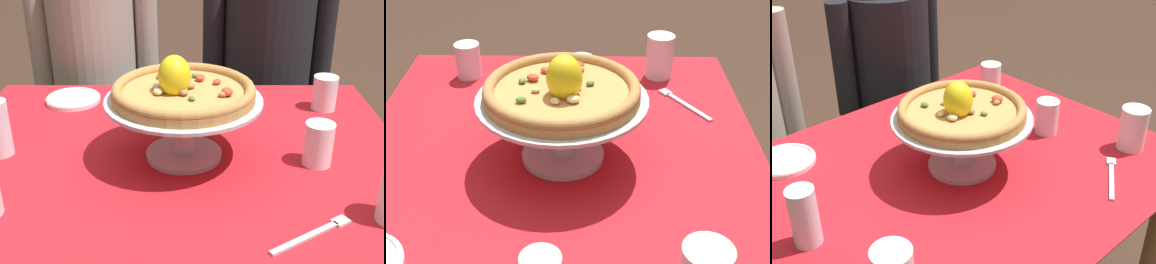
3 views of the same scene
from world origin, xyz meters
The scene contains 7 objects.
dining_table centered at (0.00, 0.00, 0.60)m, with size 1.12×0.92×0.71m.
pizza_stand centered at (0.02, -0.01, 0.81)m, with size 0.36×0.36×0.15m.
pizza centered at (0.02, -0.01, 0.88)m, with size 0.32×0.32×0.10m.
water_glass_side_right centered at (0.33, -0.05, 0.76)m, with size 0.07×0.07×0.10m.
water_glass_back_right centered at (0.42, 0.27, 0.75)m, with size 0.07×0.07×0.10m.
water_glass_front_right centered at (0.43, -0.27, 0.76)m, with size 0.08×0.08×0.12m.
dinner_fork centered at (0.27, -0.31, 0.71)m, with size 0.17×0.12×0.01m.
Camera 2 is at (-0.94, -0.06, 1.38)m, focal length 49.69 mm.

